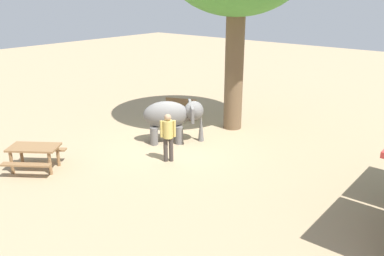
% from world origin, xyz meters
% --- Properties ---
extents(ground_plane, '(60.00, 60.00, 0.00)m').
position_xyz_m(ground_plane, '(0.00, 0.00, 0.00)').
color(ground_plane, tan).
extents(elephant, '(2.10, 2.10, 1.56)m').
position_xyz_m(elephant, '(-0.10, -0.24, 0.99)').
color(elephant, slate).
rests_on(elephant, ground_plane).
extents(person_handler, '(0.39, 0.39, 1.62)m').
position_xyz_m(person_handler, '(1.32, 0.86, 0.95)').
color(person_handler, '#3F3833').
rests_on(person_handler, ground_plane).
extents(wooden_bench, '(0.91, 1.45, 0.88)m').
position_xyz_m(wooden_bench, '(-2.45, -1.92, 0.47)').
color(wooden_bench, brown).
rests_on(wooden_bench, ground_plane).
extents(picnic_table_near, '(2.08, 2.08, 0.78)m').
position_xyz_m(picnic_table_near, '(4.45, -1.90, 0.59)').
color(picnic_table_near, olive).
rests_on(picnic_table_near, ground_plane).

